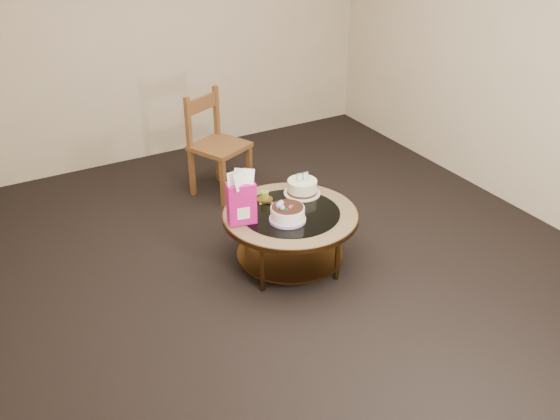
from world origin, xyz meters
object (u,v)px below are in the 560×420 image
coffee_table (290,222)px  decorated_cake (287,214)px  dining_chair (216,144)px  cream_cake (302,187)px  gift_bag (241,198)px

coffee_table → decorated_cake: 0.18m
decorated_cake → dining_chair: (0.11, 1.48, -0.03)m
dining_chair → decorated_cake: bearing=-118.6°
coffee_table → dining_chair: (0.03, 1.39, 0.10)m
coffee_table → decorated_cake: size_ratio=3.81×
cream_cake → dining_chair: dining_chair is taller
decorated_cake → gift_bag: size_ratio=0.67×
coffee_table → gift_bag: (-0.38, 0.05, 0.28)m
decorated_cake → dining_chair: bearing=85.8°
cream_cake → gift_bag: size_ratio=0.72×
coffee_table → cream_cake: size_ratio=3.55×
cream_cake → decorated_cake: bearing=-132.2°
cream_cake → gift_bag: (-0.60, -0.16, 0.14)m
cream_cake → gift_bag: 0.64m
coffee_table → decorated_cake: decorated_cake is taller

